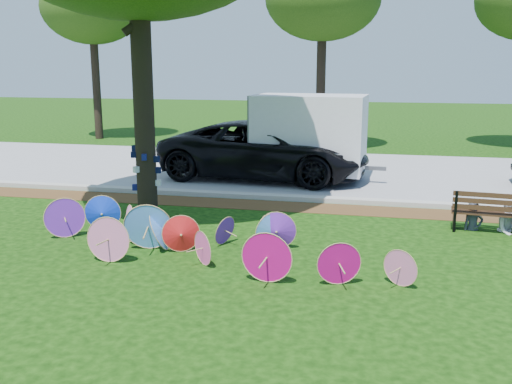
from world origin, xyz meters
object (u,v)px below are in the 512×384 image
at_px(cargo_trailer, 310,133).
at_px(person_left, 475,202).
at_px(park_bench, 493,211).
at_px(person_right, 512,202).
at_px(parasol_pile, 184,233).
at_px(black_van, 265,150).

bearing_deg(cargo_trailer, person_left, -44.94).
bearing_deg(park_bench, cargo_trailer, 139.15).
bearing_deg(person_right, person_left, 159.09).
bearing_deg(parasol_pile, person_left, 26.90).
bearing_deg(cargo_trailer, parasol_pile, -97.57).
distance_m(cargo_trailer, person_left, 5.99).
distance_m(parasol_pile, person_left, 5.97).
bearing_deg(person_right, cargo_trailer, 115.51).
bearing_deg(parasol_pile, park_bench, 25.04).
distance_m(black_van, park_bench, 7.23).
relative_size(black_van, person_left, 5.19).
relative_size(park_bench, person_right, 1.30).
bearing_deg(person_left, parasol_pile, -171.79).
height_order(cargo_trailer, person_right, cargo_trailer).
distance_m(parasol_pile, cargo_trailer, 7.33).
xyz_separation_m(black_van, person_left, (5.30, -4.45, -0.26)).
bearing_deg(black_van, parasol_pile, -175.72).
height_order(cargo_trailer, person_left, cargo_trailer).
relative_size(parasol_pile, person_right, 5.66).
bearing_deg(person_right, park_bench, 167.22).
height_order(parasol_pile, person_right, person_right).
bearing_deg(black_van, person_left, -125.52).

